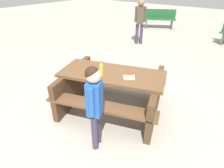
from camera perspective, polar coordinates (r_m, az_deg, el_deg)
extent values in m
plane|color=#ADA599|center=(3.66, 0.00, -7.16)|extent=(30.00, 30.00, 0.00)
cube|color=brown|center=(3.28, 0.00, 3.04)|extent=(1.95, 1.30, 0.05)
cube|color=brown|center=(3.89, 2.64, 2.64)|extent=(1.79, 0.84, 0.04)
cube|color=brown|center=(2.98, -3.46, -6.63)|extent=(1.79, 0.84, 0.04)
cube|color=#4D3520|center=(3.34, 12.84, -4.73)|extent=(0.55, 1.36, 0.70)
cube|color=#4D3520|center=(3.75, -11.36, -0.45)|extent=(0.55, 1.36, 0.70)
cylinder|color=yellow|center=(3.16, -3.24, 4.27)|extent=(0.06, 0.06, 0.18)
cone|color=yellow|center=(3.11, -3.30, 6.14)|extent=(0.06, 0.06, 0.04)
cylinder|color=orange|center=(3.10, -3.32, 6.63)|extent=(0.03, 0.03, 0.02)
cube|color=white|center=(3.09, 5.15, 2.00)|extent=(0.21, 0.19, 0.03)
cube|color=#D8B272|center=(3.08, 5.18, 2.55)|extent=(0.16, 0.13, 0.04)
cylinder|color=maroon|center=(3.07, 5.19, 2.84)|extent=(0.13, 0.10, 0.03)
ellipsoid|color=maroon|center=(3.06, 5.20, 3.05)|extent=(0.07, 0.06, 0.01)
cylinder|color=#3F334C|center=(2.83, -4.33, -12.70)|extent=(0.09, 0.09, 0.57)
cylinder|color=#3F334C|center=(2.75, -5.19, -14.42)|extent=(0.09, 0.09, 0.57)
cube|color=#2659B2|center=(2.46, -5.26, -4.49)|extent=(0.24, 0.25, 0.49)
cylinder|color=#2659B2|center=(2.54, -4.40, -2.55)|extent=(0.07, 0.07, 0.41)
cylinder|color=#2659B2|center=(2.35, -6.26, -5.59)|extent=(0.07, 0.07, 0.41)
sphere|color=beige|center=(2.29, -5.65, 2.56)|extent=(0.19, 0.19, 0.19)
sphere|color=#331E14|center=(2.28, -6.02, 3.13)|extent=(0.18, 0.18, 0.18)
cube|color=#4C4C51|center=(8.25, 30.41, 11.70)|extent=(0.07, 0.36, 0.41)
cube|color=#1E592D|center=(9.77, 14.01, 18.39)|extent=(1.51, 1.07, 0.04)
cube|color=#1E592D|center=(9.91, 14.11, 19.82)|extent=(1.34, 0.75, 0.40)
cube|color=#4C4C51|center=(9.79, 10.20, 17.44)|extent=(0.23, 0.34, 0.41)
cube|color=#4C4C51|center=(9.88, 17.45, 16.71)|extent=(0.23, 0.34, 0.41)
cylinder|color=#3F334C|center=(7.25, 8.77, 14.58)|extent=(0.11, 0.11, 0.71)
cylinder|color=#3F334C|center=(7.24, 7.48, 14.67)|extent=(0.11, 0.11, 0.71)
cube|color=#4C3F33|center=(7.11, 8.52, 19.75)|extent=(0.32, 0.31, 0.60)
cylinder|color=#4C3F33|center=(7.10, 9.82, 19.89)|extent=(0.09, 0.09, 0.51)
cylinder|color=#4C3F33|center=(7.10, 7.25, 20.07)|extent=(0.09, 0.09, 0.51)
sphere|color=#997051|center=(7.05, 8.79, 23.10)|extent=(0.24, 0.24, 0.24)
sphere|color=olive|center=(7.06, 8.81, 23.36)|extent=(0.23, 0.23, 0.23)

